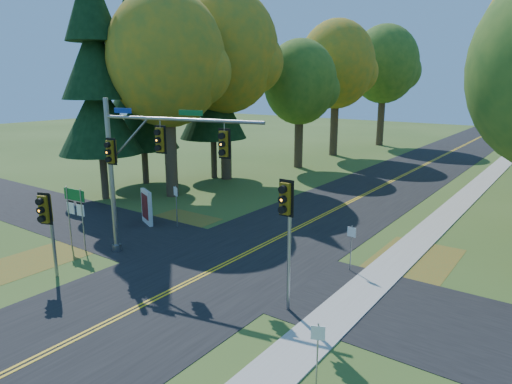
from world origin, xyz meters
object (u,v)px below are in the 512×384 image
Objects in this scene: route_sign_cluster at (75,206)px; info_kiosk at (147,207)px; traffic_mast at (144,158)px; east_signal_pole at (287,213)px.

info_kiosk is at bearing 89.34° from route_sign_cluster.
info_kiosk is (-4.06, 3.43, -3.73)m from traffic_mast.
east_signal_pole is at bearing -1.62° from route_sign_cluster.
traffic_mast is at bearing 174.04° from east_signal_pole.
east_signal_pole is at bearing -16.43° from traffic_mast.
route_sign_cluster is at bearing -178.27° from east_signal_pole.
east_signal_pole is 13.06m from info_kiosk.
route_sign_cluster is at bearing -173.02° from traffic_mast.
traffic_mast is at bearing 14.10° from route_sign_cluster.
info_kiosk is at bearing 160.20° from east_signal_pole.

